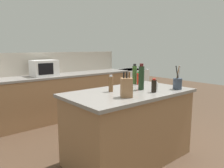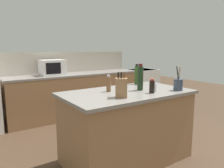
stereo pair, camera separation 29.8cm
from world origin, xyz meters
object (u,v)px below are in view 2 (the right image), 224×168
utensil_crock (178,84)px  olive_oil_bottle (137,75)px  knife_block (121,88)px  hot_sauce_bottle (140,79)px  salt_shaker (155,87)px  soy_sauce_bottle (152,87)px  pepper_grinder (109,84)px  wine_bottle (140,78)px  microwave (52,68)px  range_oven (141,86)px

utensil_crock → olive_oil_bottle: 0.71m
knife_block → hot_sauce_bottle: knife_block is taller
salt_shaker → hot_sauce_bottle: 0.55m
olive_oil_bottle → hot_sauce_bottle: bearing=-88.1°
salt_shaker → soy_sauce_bottle: soy_sauce_bottle is taller
pepper_grinder → soy_sauce_bottle: (0.40, -0.38, -0.02)m
knife_block → wine_bottle: bearing=57.3°
salt_shaker → pepper_grinder: 0.59m
microwave → olive_oil_bottle: size_ratio=1.53×
wine_bottle → soy_sauce_bottle: wine_bottle is taller
hot_sauce_bottle → pepper_grinder: (-0.68, -0.16, 0.01)m
microwave → soy_sauce_bottle: size_ratio=2.72×
soy_sauce_bottle → hot_sauce_bottle: bearing=62.1°
pepper_grinder → range_oven: bearing=40.5°
utensil_crock → wine_bottle: bearing=144.4°
utensil_crock → salt_shaker: 0.35m
salt_shaker → knife_block: bearing=-178.2°
wine_bottle → salt_shaker: bearing=-67.4°
knife_block → hot_sauce_bottle: size_ratio=1.48×
microwave → pepper_grinder: microwave is taller
range_oven → pepper_grinder: 3.23m
knife_block → microwave: bearing=122.6°
salt_shaker → soy_sauce_bottle: 0.09m
knife_block → range_oven: bearing=78.0°
range_oven → utensil_crock: (-1.61, -2.51, 0.56)m
salt_shaker → hot_sauce_bottle: hot_sauce_bottle is taller
olive_oil_bottle → microwave: bearing=111.1°
microwave → salt_shaker: size_ratio=3.87×
microwave → pepper_grinder: size_ratio=2.22×
salt_shaker → range_oven: bearing=51.2°
knife_block → olive_oil_bottle: olive_oil_bottle is taller
utensil_crock → olive_oil_bottle: bearing=100.4°
salt_shaker → utensil_crock: bearing=-17.6°
wine_bottle → salt_shaker: wine_bottle is taller
olive_oil_bottle → range_oven: bearing=46.3°
wine_bottle → utensil_crock: bearing=-35.6°
microwave → salt_shaker: bearing=-78.3°
microwave → knife_block: bearing=-91.0°
microwave → wine_bottle: 2.26m
utensil_crock → soy_sauce_bottle: 0.42m
soy_sauce_bottle → pepper_grinder: bearing=136.2°
microwave → utensil_crock: bearing=-71.7°
utensil_crock → pepper_grinder: size_ratio=1.48×
microwave → salt_shaker: 2.46m
soy_sauce_bottle → knife_block: bearing=177.6°
range_oven → soy_sauce_bottle: (-2.02, -2.45, 0.56)m
hot_sauce_bottle → wine_bottle: bearing=-131.5°
hot_sauce_bottle → pepper_grinder: size_ratio=0.91×
wine_bottle → pepper_grinder: size_ratio=1.63×
microwave → olive_oil_bottle: 1.95m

